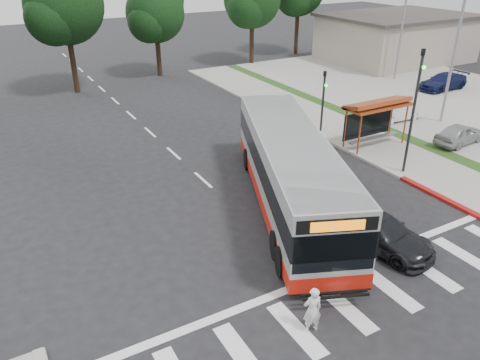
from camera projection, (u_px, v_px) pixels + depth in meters
ground at (265, 236)px, 19.45m from camera, size 140.00×140.00×0.00m
sidewalk_east at (342, 130)px, 30.51m from camera, size 4.00×40.00×0.12m
curb_east at (318, 136)px, 29.62m from camera, size 0.30×40.00×0.15m
curb_east_red at (451, 203)px, 21.82m from camera, size 0.32×6.00×0.15m
parking_lot at (442, 97)px, 37.36m from camera, size 18.00×36.00×0.10m
commercial_building at (396, 39)px, 48.84m from camera, size 14.00×10.00×4.40m
building_roof_cap at (399, 15)px, 47.79m from camera, size 14.60×10.60×0.30m
crosswalk_ladder at (345, 308)px, 15.55m from camera, size 18.00×2.60×0.01m
bus_shelter at (376, 109)px, 27.14m from camera, size 4.20×1.60×2.86m
traffic_signal_ne_tall at (415, 103)px, 23.12m from camera, size 0.18×0.37×6.50m
traffic_signal_ne_short at (323, 95)px, 29.19m from camera, size 0.18×0.37×4.00m
lot_light_front at (458, 33)px, 29.43m from camera, size 1.90×0.35×9.01m
lot_light_mid at (405, 11)px, 39.87m from camera, size 1.90×0.35×9.01m
tree_north_a at (65, 3)px, 35.83m from camera, size 6.60×6.15×10.17m
tree_north_b at (156, 12)px, 41.47m from camera, size 5.72×5.33×8.43m
transit_bus at (290, 172)px, 20.98m from camera, size 7.69×13.23×3.40m
pedestrian at (312, 310)px, 14.27m from camera, size 0.68×0.52×1.65m
dark_sedan at (379, 231)px, 18.53m from camera, size 2.76×4.88×1.33m
parked_car_0 at (459, 134)px, 28.07m from camera, size 3.78×1.86×1.24m
parked_car_1 at (398, 112)px, 31.92m from camera, size 3.54×1.37×1.15m
parked_car_3 at (443, 82)px, 38.90m from camera, size 4.61×1.98×1.32m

